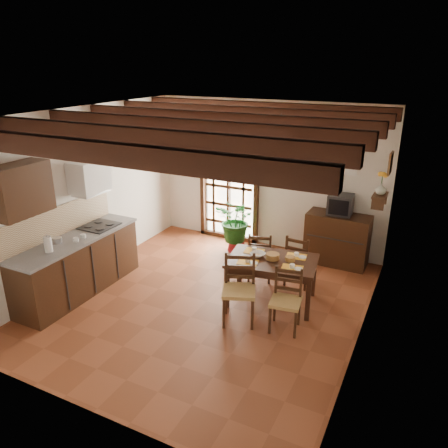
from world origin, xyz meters
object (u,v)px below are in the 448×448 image
Objects in this scene: kitchen_counter at (78,264)px; dining_table at (272,265)px; chair_far_right at (299,269)px; crt_tv at (340,205)px; pendant_lamp at (279,167)px; sideboard at (337,239)px; chair_near_right at (285,311)px; chair_near_left at (239,302)px; chair_far_left at (260,264)px; potted_plant at (237,223)px.

dining_table is (2.83, 1.05, 0.14)m from kitchen_counter.
kitchen_counter is 2.56× the size of chair_far_right.
pendant_lamp is (-0.58, -1.67, 0.96)m from crt_tv.
crt_tv is 0.50× the size of pendant_lamp.
dining_table is 1.87m from sideboard.
kitchen_counter is at bearing 179.47° from chair_near_right.
chair_near_left is 1.96m from pendant_lamp.
chair_far_left reaches higher than dining_table.
sideboard is (0.36, 1.07, 0.19)m from chair_far_right.
kitchen_counter is 2.61× the size of chair_near_right.
crt_tv reaches higher than chair_far_right.
kitchen_counter is 2.64m from chair_near_left.
pendant_lamp is (-0.58, -1.68, 1.61)m from sideboard.
crt_tv is 2.01m from pendant_lamp.
dining_table is at bearing 109.86° from chair_far_left.
chair_near_right is 1.99m from pendant_lamp.
pendant_lamp reaches higher than chair_near_left.
kitchen_counter is 1.00× the size of potted_plant.
chair_far_left is at bearing -129.15° from sideboard.
sideboard is (1.00, 1.17, 0.20)m from chair_far_left.
chair_far_right is at bearing 29.95° from kitchen_counter.
chair_near_left is (2.61, 0.34, -0.17)m from kitchen_counter.
kitchen_counter is 2.66× the size of pendant_lamp.
sideboard is 0.65m from crt_tv.
chair_far_left is 2.03× the size of crt_tv.
chair_near_right is at bearing -51.21° from potted_plant.
chair_far_right reaches higher than chair_far_left.
chair_near_left is at bearing -105.18° from pendant_lamp.
chair_far_left is 1.55m from sideboard.
pendant_lamp is at bearing 114.87° from chair_far_left.
chair_near_right reaches higher than chair_far_left.
crt_tv is (0.36, 1.07, 0.84)m from chair_far_right.
kitchen_counter is 3.52m from chair_far_right.
chair_far_right is 1.15m from sideboard.
chair_far_left is at bearing 115.96° from dining_table.
sideboard is (0.80, 2.48, 0.16)m from chair_near_left.
chair_far_left is 0.64m from chair_far_right.
potted_plant reaches higher than chair_near_left.
crt_tv is at bearing 50.73° from chair_near_left.
pendant_lamp is at bearing -47.91° from potted_plant.
potted_plant is 2.68× the size of pendant_lamp.
kitchen_counter is 3.45m from pendant_lamp.
chair_far_right is at bearing 64.14° from dining_table.
sideboard is 1.29× the size of pendant_lamp.
potted_plant reaches higher than dining_table.
sideboard is 0.48× the size of potted_plant.
chair_far_right is (-0.21, 1.31, 0.01)m from chair_near_right.
pendant_lamp reaches higher than chair_far_right.
potted_plant is at bearing -173.51° from crt_tv.
kitchen_counter reaches higher than sideboard.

